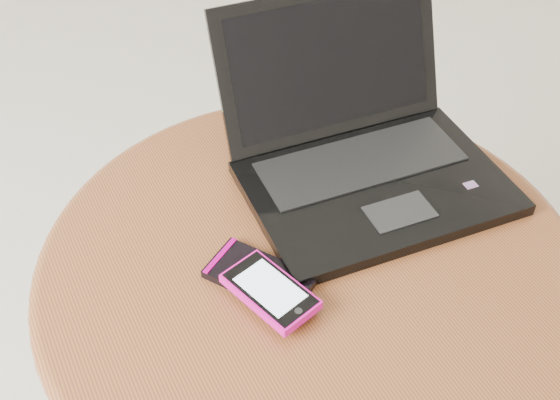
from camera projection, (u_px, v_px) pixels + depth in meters
name	position (u px, v px, depth m)	size (l,w,h in m)	color
table	(309.00, 313.00, 0.97)	(0.70, 0.70, 0.56)	#5F2E10
laptop	(363.00, 150.00, 0.98)	(0.37, 0.35, 0.22)	black
phone_black	(260.00, 276.00, 0.86)	(0.12, 0.14, 0.01)	black
phone_pink	(270.00, 291.00, 0.83)	(0.09, 0.13, 0.01)	#DC0D92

